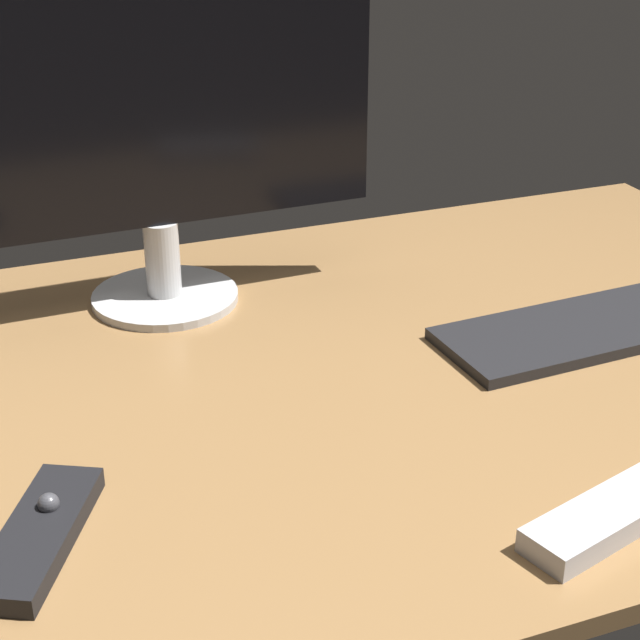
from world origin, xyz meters
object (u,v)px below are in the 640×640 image
at_px(keyboard, 621,321).
at_px(media_remote, 40,534).
at_px(tv_remote, 609,516).
at_px(monitor, 151,105).

relative_size(keyboard, media_remote, 2.49).
bearing_deg(tv_remote, keyboard, 36.57).
distance_m(monitor, tv_remote, 0.67).
height_order(monitor, media_remote, monitor).
bearing_deg(monitor, media_remote, -117.14).
height_order(monitor, keyboard, monitor).
bearing_deg(keyboard, media_remote, -169.46).
distance_m(media_remote, tv_remote, 0.47).
height_order(media_remote, tv_remote, media_remote).
relative_size(monitor, media_remote, 2.94).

